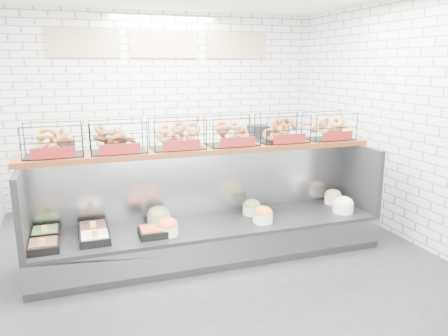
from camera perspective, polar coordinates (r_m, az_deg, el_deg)
name	(u,v)px	position (r m, az deg, el deg)	size (l,w,h in m)	color
ground	(220,266)	(5.00, -0.57, -12.62)	(5.50, 5.50, 0.00)	black
room_shell	(203,76)	(5.07, -2.82, 11.87)	(5.02, 5.51, 3.01)	white
display_case	(210,228)	(5.16, -1.90, -7.79)	(4.00, 0.90, 1.20)	black
bagel_shelf	(205,136)	(5.05, -2.46, 4.23)	(4.10, 0.50, 0.40)	#4A210F
prep_counter	(171,175)	(7.05, -6.87, -0.86)	(4.00, 0.60, 1.20)	#93969B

